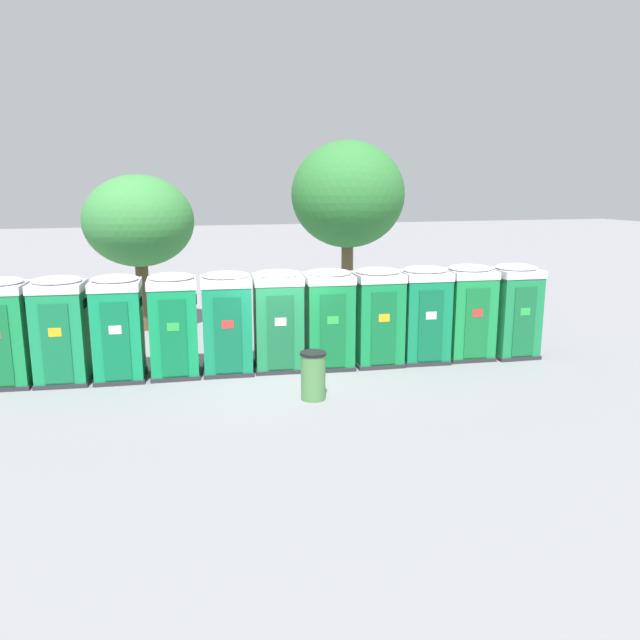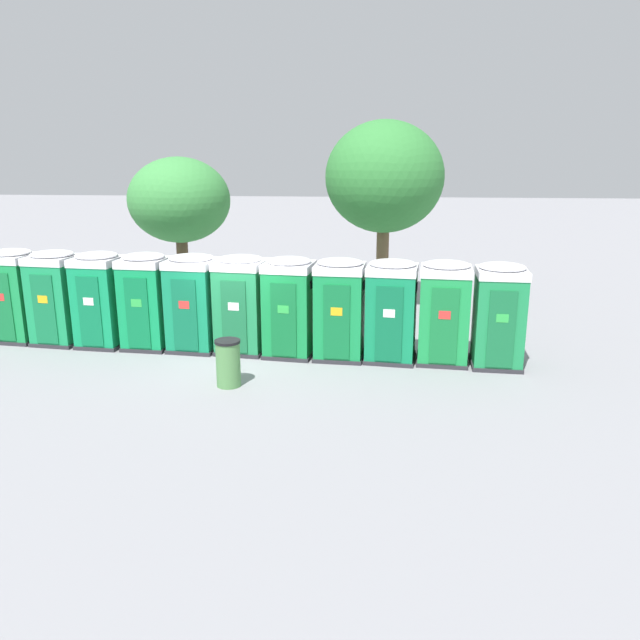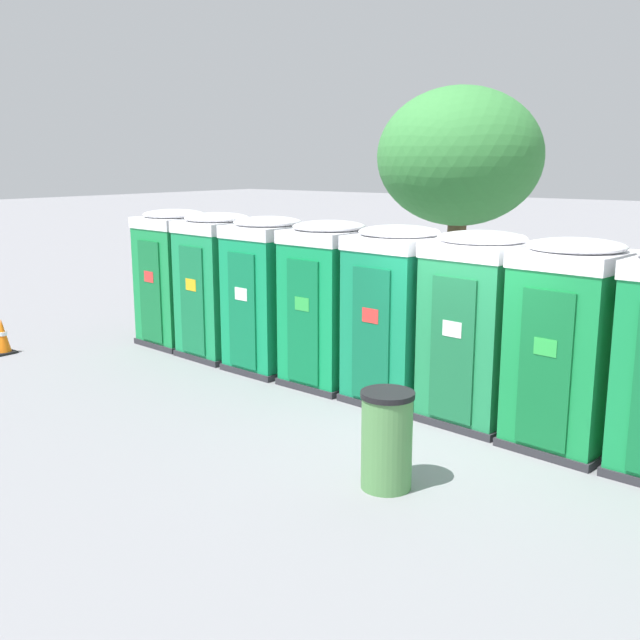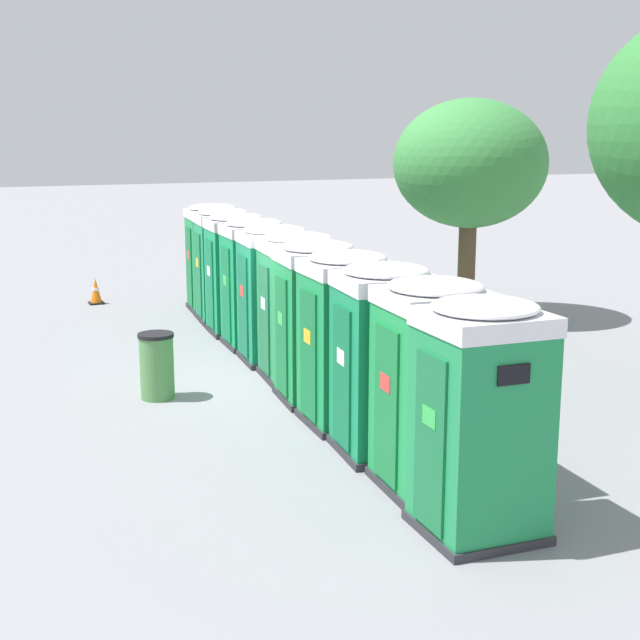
{
  "view_description": "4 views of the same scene",
  "coord_description": "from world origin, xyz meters",
  "px_view_note": "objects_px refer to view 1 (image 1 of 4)",
  "views": [
    {
      "loc": [
        -3.23,
        -14.63,
        4.59
      ],
      "look_at": [
        1.1,
        0.29,
        1.23
      ],
      "focal_mm": 35.0,
      "sensor_mm": 36.0,
      "label": 1
    },
    {
      "loc": [
        3.45,
        -14.96,
        5.05
      ],
      "look_at": [
        2.09,
        0.22,
        0.95
      ],
      "focal_mm": 35.0,
      "sensor_mm": 36.0,
      "label": 2
    },
    {
      "loc": [
        4.27,
        -8.4,
        3.42
      ],
      "look_at": [
        -2.72,
        0.58,
        0.99
      ],
      "focal_mm": 42.0,
      "sensor_mm": 36.0,
      "label": 3
    },
    {
      "loc": [
        13.86,
        -5.23,
        4.18
      ],
      "look_at": [
        1.34,
        0.28,
        1.29
      ],
      "focal_mm": 50.0,
      "sensor_mm": 36.0,
      "label": 4
    }
  ],
  "objects_px": {
    "portapotty_0": "(2,331)",
    "portapotty_5": "(278,319)",
    "portapotty_3": "(173,324)",
    "trash_can": "(313,375)",
    "portapotty_9": "(468,311)",
    "portapotty_7": "(377,316)",
    "street_tree_0": "(348,195)",
    "portapotty_1": "(61,329)",
    "portapotty_6": "(329,318)",
    "portapotty_2": "(118,327)",
    "street_tree_1": "(139,222)",
    "portapotty_8": "(423,314)",
    "portapotty_10": "(513,310)",
    "portapotty_4": "(227,322)"
  },
  "relations": [
    {
      "from": "portapotty_0",
      "to": "portapotty_5",
      "type": "distance_m",
      "value": 6.44
    },
    {
      "from": "portapotty_3",
      "to": "trash_can",
      "type": "relative_size",
      "value": 2.39
    },
    {
      "from": "portapotty_0",
      "to": "portapotty_9",
      "type": "relative_size",
      "value": 1.0
    },
    {
      "from": "portapotty_0",
      "to": "trash_can",
      "type": "distance_m",
      "value": 7.32
    },
    {
      "from": "portapotty_7",
      "to": "street_tree_0",
      "type": "xyz_separation_m",
      "value": [
        1.1,
        5.7,
        2.98
      ]
    },
    {
      "from": "portapotty_1",
      "to": "portapotty_0",
      "type": "bearing_deg",
      "value": 173.41
    },
    {
      "from": "portapotty_9",
      "to": "portapotty_6",
      "type": "bearing_deg",
      "value": 176.99
    },
    {
      "from": "portapotty_5",
      "to": "portapotty_7",
      "type": "bearing_deg",
      "value": -6.26
    },
    {
      "from": "portapotty_0",
      "to": "portapotty_1",
      "type": "height_order",
      "value": "same"
    },
    {
      "from": "portapotty_2",
      "to": "street_tree_1",
      "type": "relative_size",
      "value": 0.52
    },
    {
      "from": "portapotty_2",
      "to": "portapotty_8",
      "type": "distance_m",
      "value": 7.72
    },
    {
      "from": "portapotty_0",
      "to": "street_tree_1",
      "type": "bearing_deg",
      "value": 57.56
    },
    {
      "from": "portapotty_1",
      "to": "portapotty_6",
      "type": "distance_m",
      "value": 6.44
    },
    {
      "from": "portapotty_7",
      "to": "portapotty_10",
      "type": "height_order",
      "value": "same"
    },
    {
      "from": "portapotty_6",
      "to": "portapotty_7",
      "type": "height_order",
      "value": "same"
    },
    {
      "from": "portapotty_6",
      "to": "trash_can",
      "type": "height_order",
      "value": "portapotty_6"
    },
    {
      "from": "portapotty_4",
      "to": "portapotty_5",
      "type": "bearing_deg",
      "value": -2.72
    },
    {
      "from": "portapotty_0",
      "to": "portapotty_1",
      "type": "xyz_separation_m",
      "value": [
        1.28,
        -0.15,
        0.0
      ]
    },
    {
      "from": "portapotty_10",
      "to": "street_tree_1",
      "type": "xyz_separation_m",
      "value": [
        -9.64,
        6.07,
        2.19
      ]
    },
    {
      "from": "portapotty_4",
      "to": "portapotty_7",
      "type": "height_order",
      "value": "same"
    },
    {
      "from": "portapotty_6",
      "to": "portapotty_10",
      "type": "height_order",
      "value": "same"
    },
    {
      "from": "portapotty_8",
      "to": "portapotty_10",
      "type": "bearing_deg",
      "value": -4.94
    },
    {
      "from": "portapotty_8",
      "to": "portapotty_4",
      "type": "bearing_deg",
      "value": 175.45
    },
    {
      "from": "portapotty_3",
      "to": "portapotty_8",
      "type": "distance_m",
      "value": 6.44
    },
    {
      "from": "portapotty_1",
      "to": "portapotty_10",
      "type": "relative_size",
      "value": 1.0
    },
    {
      "from": "portapotty_1",
      "to": "trash_can",
      "type": "height_order",
      "value": "portapotty_1"
    },
    {
      "from": "portapotty_7",
      "to": "portapotty_6",
      "type": "bearing_deg",
      "value": 175.67
    },
    {
      "from": "portapotty_1",
      "to": "portapotty_3",
      "type": "relative_size",
      "value": 1.0
    },
    {
      "from": "portapotty_2",
      "to": "portapotty_9",
      "type": "relative_size",
      "value": 1.0
    },
    {
      "from": "street_tree_1",
      "to": "portapotty_1",
      "type": "bearing_deg",
      "value": -110.3
    },
    {
      "from": "street_tree_1",
      "to": "portapotty_2",
      "type": "bearing_deg",
      "value": -96.8
    },
    {
      "from": "portapotty_1",
      "to": "street_tree_1",
      "type": "relative_size",
      "value": 0.52
    },
    {
      "from": "portapotty_5",
      "to": "street_tree_0",
      "type": "distance_m",
      "value": 7.18
    },
    {
      "from": "portapotty_2",
      "to": "portapotty_5",
      "type": "relative_size",
      "value": 1.0
    },
    {
      "from": "portapotty_2",
      "to": "portapotty_4",
      "type": "distance_m",
      "value": 2.58
    },
    {
      "from": "street_tree_1",
      "to": "trash_can",
      "type": "height_order",
      "value": "street_tree_1"
    },
    {
      "from": "portapotty_0",
      "to": "portapotty_6",
      "type": "height_order",
      "value": "same"
    },
    {
      "from": "portapotty_3",
      "to": "portapotty_8",
      "type": "xyz_separation_m",
      "value": [
        6.42,
        -0.49,
        -0.0
      ]
    },
    {
      "from": "street_tree_1",
      "to": "portapotty_6",
      "type": "bearing_deg",
      "value": -51.6
    },
    {
      "from": "portapotty_7",
      "to": "portapotty_9",
      "type": "xyz_separation_m",
      "value": [
        2.57,
        -0.11,
        -0.0
      ]
    },
    {
      "from": "portapotty_1",
      "to": "portapotty_9",
      "type": "distance_m",
      "value": 10.3
    },
    {
      "from": "portapotty_5",
      "to": "portapotty_8",
      "type": "bearing_deg",
      "value": -5.16
    },
    {
      "from": "portapotty_8",
      "to": "portapotty_9",
      "type": "relative_size",
      "value": 1.0
    },
    {
      "from": "portapotty_9",
      "to": "trash_can",
      "type": "bearing_deg",
      "value": -156.65
    },
    {
      "from": "portapotty_1",
      "to": "portapotty_9",
      "type": "height_order",
      "value": "same"
    },
    {
      "from": "trash_can",
      "to": "portapotty_0",
      "type": "bearing_deg",
      "value": 155.79
    },
    {
      "from": "portapotty_4",
      "to": "portapotty_5",
      "type": "xyz_separation_m",
      "value": [
        1.29,
        -0.06,
        -0.0
      ]
    },
    {
      "from": "portapotty_2",
      "to": "portapotty_4",
      "type": "relative_size",
      "value": 1.0
    },
    {
      "from": "portapotty_7",
      "to": "portapotty_3",
      "type": "bearing_deg",
      "value": 175.27
    },
    {
      "from": "portapotty_4",
      "to": "street_tree_0",
      "type": "bearing_deg",
      "value": 47.28
    }
  ]
}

